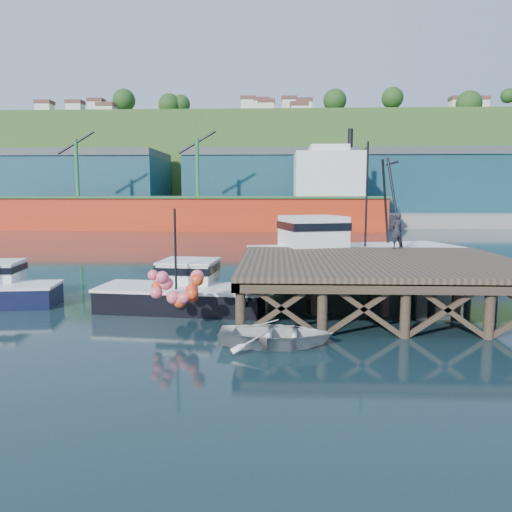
# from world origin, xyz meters

# --- Properties ---
(ground) EXTENTS (300.00, 300.00, 0.00)m
(ground) POSITION_xyz_m (0.00, 0.00, 0.00)
(ground) COLOR black
(ground) RESTS_ON ground
(wharf) EXTENTS (12.00, 10.00, 2.62)m
(wharf) POSITION_xyz_m (5.50, -0.19, 1.94)
(wharf) COLOR brown
(wharf) RESTS_ON ground
(far_quay) EXTENTS (160.00, 40.00, 2.00)m
(far_quay) POSITION_xyz_m (0.00, 70.00, 1.00)
(far_quay) COLOR gray
(far_quay) RESTS_ON ground
(warehouse_left) EXTENTS (32.00, 16.00, 9.00)m
(warehouse_left) POSITION_xyz_m (-35.00, 65.00, 6.50)
(warehouse_left) COLOR #17424E
(warehouse_left) RESTS_ON far_quay
(warehouse_mid) EXTENTS (28.00, 16.00, 9.00)m
(warehouse_mid) POSITION_xyz_m (0.00, 65.00, 6.50)
(warehouse_mid) COLOR #17424E
(warehouse_mid) RESTS_ON far_quay
(warehouse_right) EXTENTS (30.00, 16.00, 9.00)m
(warehouse_right) POSITION_xyz_m (30.00, 65.00, 6.50)
(warehouse_right) COLOR #17424E
(warehouse_right) RESTS_ON far_quay
(cargo_ship) EXTENTS (55.50, 10.00, 13.75)m
(cargo_ship) POSITION_xyz_m (-8.46, 48.00, 3.31)
(cargo_ship) COLOR red
(cargo_ship) RESTS_ON ground
(hillside) EXTENTS (220.00, 50.00, 22.00)m
(hillside) POSITION_xyz_m (0.00, 100.00, 11.00)
(hillside) COLOR #2D511E
(hillside) RESTS_ON ground
(boat_black) EXTENTS (7.29, 6.09, 4.37)m
(boat_black) POSITION_xyz_m (-2.97, -0.68, 0.80)
(boat_black) COLOR black
(boat_black) RESTS_ON ground
(trawler) EXTENTS (12.38, 7.38, 7.82)m
(trawler) POSITION_xyz_m (5.26, 6.50, 1.61)
(trawler) COLOR #D2C588
(trawler) RESTS_ON ground
(dinghy) EXTENTS (3.92, 2.92, 0.78)m
(dinghy) POSITION_xyz_m (1.03, -5.80, 0.39)
(dinghy) COLOR silver
(dinghy) RESTS_ON ground
(dockworker) EXTENTS (0.80, 0.68, 1.87)m
(dockworker) POSITION_xyz_m (7.29, 4.40, 3.06)
(dockworker) COLOR black
(dockworker) RESTS_ON wharf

